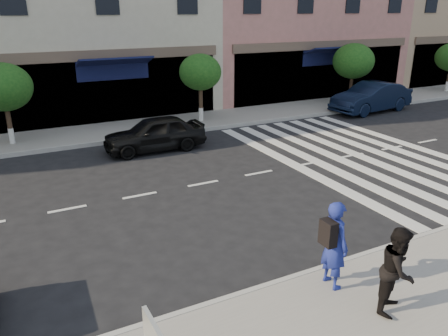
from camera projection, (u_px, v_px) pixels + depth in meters
ground at (275, 242)px, 10.05m from camera, size 120.00×120.00×0.00m
sidewalk_far at (137, 129)px, 19.22m from camera, size 60.00×3.00×0.15m
street_tree_wb at (3, 87)px, 16.15m from camera, size 2.10×2.10×3.06m
street_tree_c at (200, 73)px, 19.55m from camera, size 1.90×1.90×3.04m
street_tree_ea at (353, 61)px, 23.39m from camera, size 2.20×2.20×3.19m
photographer at (335, 244)px, 7.97m from camera, size 0.42×0.63×1.71m
walker at (398, 270)px, 7.32m from camera, size 0.95×0.89×1.56m
car_far_mid at (155, 134)px, 16.36m from camera, size 3.81×1.58×1.29m
car_far_right at (371, 97)px, 22.47m from camera, size 4.73×2.05×1.51m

